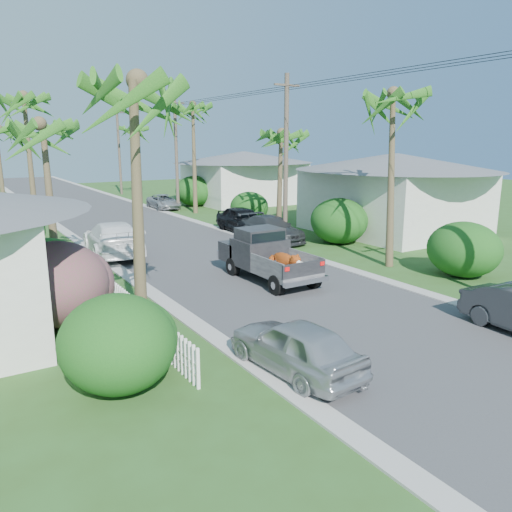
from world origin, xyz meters
TOP-DOWN VIEW (x-y plane):
  - ground at (0.00, 0.00)m, footprint 120.00×120.00m
  - road at (0.00, 25.00)m, footprint 8.00×100.00m
  - curb_left at (-4.30, 25.00)m, footprint 0.60×100.00m
  - curb_right at (4.30, 25.00)m, footprint 0.60×100.00m
  - pickup_truck at (0.39, 7.15)m, footprint 1.98×5.12m
  - parked_car_rm at (5.00, 13.45)m, footprint 1.94×4.77m
  - parked_car_rf at (5.00, 16.67)m, footprint 2.05×4.67m
  - parked_car_rd at (5.00, 29.58)m, footprint 2.15×4.28m
  - parked_car_ln at (-3.60, -0.45)m, footprint 1.87×4.00m
  - parked_car_lf at (-3.60, 14.67)m, footprint 2.93×5.92m
  - palm_l_a at (-6.20, 3.00)m, footprint 4.40×4.40m
  - palm_l_b at (-6.80, 12.00)m, footprint 4.40×4.40m
  - palm_l_c at (-6.00, 22.00)m, footprint 4.40×4.40m
  - palm_r_a at (6.30, 6.00)m, footprint 4.40×4.40m
  - palm_r_b at (6.60, 15.00)m, footprint 4.40×4.40m
  - palm_r_c at (6.20, 26.00)m, footprint 4.40×4.40m
  - palm_r_d at (6.50, 40.00)m, footprint 4.40×4.40m
  - shrub_l_a at (-7.50, 1.00)m, footprint 2.60×2.86m
  - shrub_l_b at (-7.80, 6.00)m, footprint 3.00×3.30m
  - shrub_l_c at (-7.40, 10.00)m, footprint 2.40×2.64m
  - shrub_l_d at (-8.00, 18.00)m, footprint 3.20×3.52m
  - shrub_r_a at (7.60, 3.00)m, footprint 2.80×3.08m
  - shrub_r_b at (7.80, 11.00)m, footprint 3.00×3.30m
  - shrub_r_c at (7.50, 20.00)m, footprint 2.60×2.86m
  - shrub_r_d at (8.00, 30.00)m, footprint 3.20×3.52m
  - picket_fence at (-6.00, 5.50)m, footprint 0.10×11.00m
  - house_right_near at (13.00, 12.00)m, footprint 8.00×9.00m
  - house_right_far at (13.00, 30.00)m, footprint 9.00×8.00m
  - utility_pole_b at (5.60, 13.00)m, footprint 1.60×0.26m
  - utility_pole_c at (5.60, 28.00)m, footprint 1.60×0.26m
  - utility_pole_d at (5.60, 43.00)m, footprint 1.60×0.26m

SIDE VIEW (x-z plane):
  - ground at x=0.00m, z-range 0.00..0.00m
  - road at x=0.00m, z-range 0.00..0.02m
  - curb_left at x=-4.30m, z-range 0.00..0.06m
  - curb_right at x=4.30m, z-range 0.00..0.06m
  - picket_fence at x=-6.00m, z-range 0.00..1.00m
  - parked_car_rd at x=5.00m, z-range 0.00..1.16m
  - parked_car_ln at x=-3.60m, z-range 0.00..1.32m
  - parked_car_rm at x=5.00m, z-range 0.00..1.38m
  - parked_car_rf at x=5.00m, z-range 0.00..1.57m
  - parked_car_lf at x=-3.60m, z-range 0.00..1.65m
  - shrub_l_c at x=-7.40m, z-range 0.00..2.00m
  - pickup_truck at x=0.39m, z-range -0.02..2.04m
  - shrub_r_c at x=7.50m, z-range 0.00..2.10m
  - shrub_l_a at x=-7.50m, z-range 0.00..2.20m
  - shrub_r_a at x=7.60m, z-range 0.00..2.30m
  - shrub_l_d at x=-8.00m, z-range 0.00..2.40m
  - shrub_r_b at x=7.80m, z-range 0.00..2.50m
  - shrub_l_b at x=-7.80m, z-range 0.00..2.60m
  - shrub_r_d at x=8.00m, z-range 0.00..2.60m
  - house_right_far at x=13.00m, z-range -0.18..4.42m
  - house_right_near at x=13.00m, z-range -0.18..4.62m
  - utility_pole_b at x=5.60m, z-range 0.10..9.10m
  - utility_pole_c at x=5.60m, z-range 0.10..9.10m
  - utility_pole_d at x=5.60m, z-range 0.10..9.10m
  - palm_r_b at x=6.60m, z-range 2.35..9.55m
  - palm_l_b at x=-6.80m, z-range 2.44..9.85m
  - palm_r_d at x=6.50m, z-range 2.73..10.74m
  - palm_l_a at x=-6.20m, z-range 2.83..11.04m
  - palm_r_a at x=6.30m, z-range 3.07..11.78m
  - palm_l_c at x=-6.00m, z-range 3.31..12.51m
  - palm_r_c at x=6.20m, z-range 3.41..12.81m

